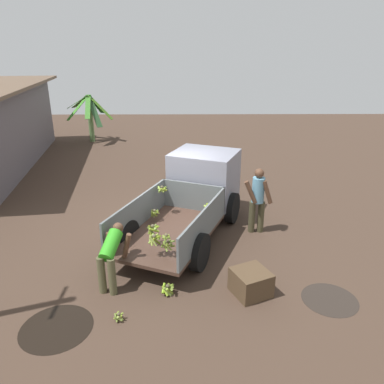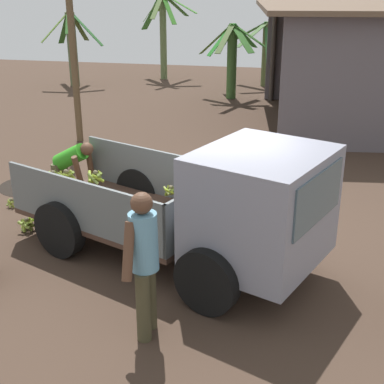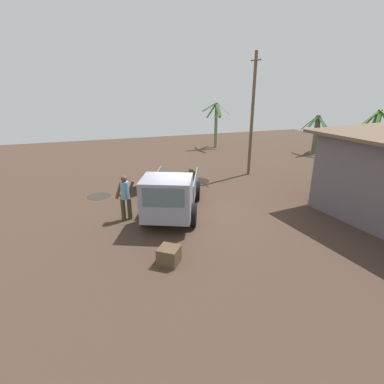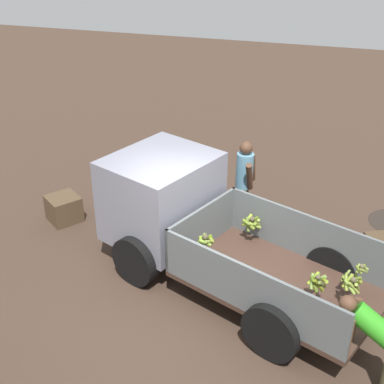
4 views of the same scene
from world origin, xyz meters
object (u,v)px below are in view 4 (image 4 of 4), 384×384
object	(u,v)px
person_foreground_visitor	(245,181)
wooden_crate_1	(64,209)
cargo_truck	(185,214)
person_worker_loading	(375,339)

from	to	relation	value
person_foreground_visitor	wooden_crate_1	size ratio (longest dim) A/B	3.07
cargo_truck	person_worker_loading	distance (m)	3.55
wooden_crate_1	person_foreground_visitor	bearing A→B (deg)	-166.41
person_foreground_visitor	wooden_crate_1	distance (m)	3.56
cargo_truck	person_foreground_visitor	xyz separation A→B (m)	(-0.69, -1.52, -0.01)
wooden_crate_1	person_worker_loading	bearing A→B (deg)	156.45
person_foreground_visitor	person_worker_loading	xyz separation A→B (m)	(-2.36, 3.32, -0.22)
cargo_truck	person_foreground_visitor	size ratio (longest dim) A/B	2.78
cargo_truck	person_foreground_visitor	distance (m)	1.67
cargo_truck	wooden_crate_1	world-z (taller)	cargo_truck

